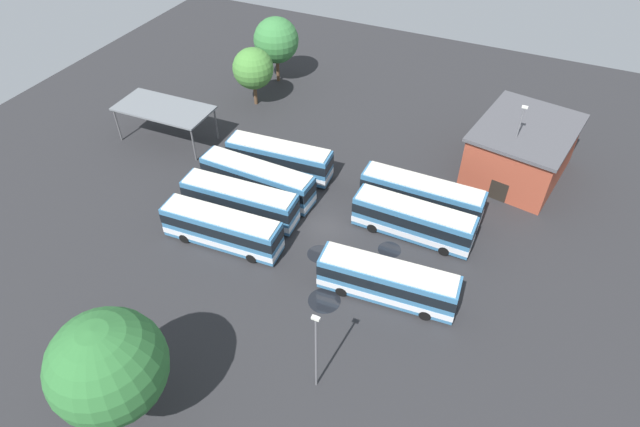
# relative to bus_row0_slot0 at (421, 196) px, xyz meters

# --- Properties ---
(ground_plane) EXTENTS (94.76, 94.76, 0.00)m
(ground_plane) POSITION_rel_bus_row0_slot0_xyz_m (7.62, 6.11, -1.88)
(ground_plane) COLOR #28282B
(bus_row0_slot0) EXTENTS (11.95, 2.66, 3.56)m
(bus_row0_slot0) POSITION_rel_bus_row0_slot0_xyz_m (0.00, 0.00, 0.00)
(bus_row0_slot0) COLOR teal
(bus_row0_slot0) RESTS_ON ground_plane
(bus_row0_slot1) EXTENTS (11.31, 2.78, 3.56)m
(bus_row0_slot1) POSITION_rel_bus_row0_slot0_xyz_m (-0.34, 3.80, -0.00)
(bus_row0_slot1) COLOR teal
(bus_row0_slot1) RESTS_ON ground_plane
(bus_row0_slot3) EXTENTS (11.67, 3.45, 3.56)m
(bus_row0_slot3) POSITION_rel_bus_row0_slot0_xyz_m (-0.66, 11.84, -0.00)
(bus_row0_slot3) COLOR teal
(bus_row0_slot3) RESTS_ON ground_plane
(bus_row1_slot0) EXTENTS (11.48, 3.42, 3.56)m
(bus_row1_slot0) POSITION_rel_bus_row0_slot0_xyz_m (15.47, 0.39, -0.00)
(bus_row1_slot0) COLOR teal
(bus_row1_slot0) RESTS_ON ground_plane
(bus_row1_slot1) EXTENTS (12.17, 2.97, 3.56)m
(bus_row1_slot1) POSITION_rel_bus_row0_slot0_xyz_m (15.78, 4.52, 0.00)
(bus_row1_slot1) COLOR teal
(bus_row1_slot1) RESTS_ON ground_plane
(bus_row1_slot2) EXTENTS (11.62, 3.24, 3.56)m
(bus_row1_slot2) POSITION_rel_bus_row0_slot0_xyz_m (15.65, 8.14, -0.00)
(bus_row1_slot2) COLOR teal
(bus_row1_slot2) RESTS_ON ground_plane
(bus_row1_slot3) EXTENTS (11.39, 3.26, 3.56)m
(bus_row1_slot3) POSITION_rel_bus_row0_slot0_xyz_m (15.11, 12.16, -0.00)
(bus_row1_slot3) COLOR teal
(bus_row1_slot3) RESTS_ON ground_plane
(depot_building) EXTENTS (11.06, 13.11, 5.88)m
(depot_building) POSITION_rel_bus_row0_slot0_xyz_m (-7.60, -10.30, 1.08)
(depot_building) COLOR #99422D
(depot_building) RESTS_ON ground_plane
(maintenance_shelter) EXTENTS (11.02, 5.58, 4.26)m
(maintenance_shelter) POSITION_rel_bus_row0_slot0_xyz_m (30.26, 0.09, 2.16)
(maintenance_shelter) COLOR slate
(maintenance_shelter) RESTS_ON ground_plane
(lamp_post_by_building) EXTENTS (0.56, 0.28, 7.94)m
(lamp_post_by_building) POSITION_rel_bus_row0_slot0_xyz_m (1.17, 21.71, 2.50)
(lamp_post_by_building) COLOR slate
(lamp_post_by_building) RESTS_ON ground_plane
(lamp_post_far_corner) EXTENTS (0.56, 0.28, 9.38)m
(lamp_post_far_corner) POSITION_rel_bus_row0_slot0_xyz_m (-6.80, -7.67, 3.23)
(lamp_post_far_corner) COLOR slate
(lamp_post_far_corner) RESTS_ON ground_plane
(tree_northwest) EXTENTS (7.37, 7.37, 10.07)m
(tree_northwest) POSITION_rel_bus_row0_slot0_xyz_m (11.63, 29.36, 4.50)
(tree_northwest) COLOR brown
(tree_northwest) RESTS_ON ground_plane
(tree_west_edge) EXTENTS (5.91, 5.91, 8.75)m
(tree_west_edge) POSITION_rel_bus_row0_slot0_xyz_m (25.53, -18.01, 3.89)
(tree_west_edge) COLOR brown
(tree_west_edge) RESTS_ON ground_plane
(tree_northeast) EXTENTS (5.06, 5.06, 7.43)m
(tree_northeast) POSITION_rel_bus_row0_slot0_xyz_m (25.19, -11.30, 3.00)
(tree_northeast) COLOR brown
(tree_northeast) RESTS_ON ground_plane
(puddle_centre_drain) EXTENTS (3.10, 3.10, 0.01)m
(puddle_centre_drain) POSITION_rel_bus_row0_slot0_xyz_m (14.29, -2.95, -1.88)
(puddle_centre_drain) COLOR black
(puddle_centre_drain) RESTS_ON ground_plane
(puddle_between_rows) EXTENTS (2.15, 2.15, 0.01)m
(puddle_between_rows) POSITION_rel_bus_row0_slot0_xyz_m (0.85, 6.48, -1.88)
(puddle_between_rows) COLOR black
(puddle_between_rows) RESTS_ON ground_plane
(puddle_back_corner) EXTENTS (2.33, 2.33, 0.01)m
(puddle_back_corner) POSITION_rel_bus_row0_slot0_xyz_m (6.46, 9.66, -1.88)
(puddle_back_corner) COLOR black
(puddle_back_corner) RESTS_ON ground_plane
(puddle_near_shelter) EXTENTS (2.76, 2.76, 0.01)m
(puddle_near_shelter) POSITION_rel_bus_row0_slot0_xyz_m (3.83, 14.42, -1.88)
(puddle_near_shelter) COLOR black
(puddle_near_shelter) RESTS_ON ground_plane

